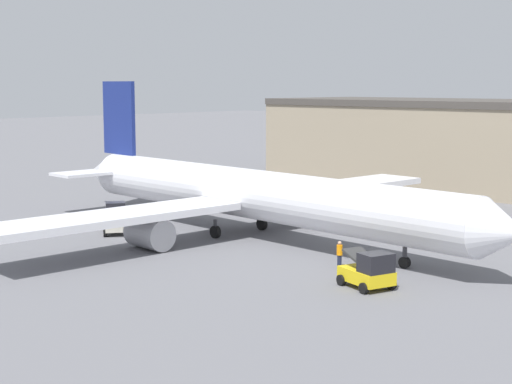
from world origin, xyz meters
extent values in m
plane|color=slate|center=(0.00, 0.00, 0.00)|extent=(400.00, 400.00, 0.00)
cylinder|color=white|center=(0.00, 0.00, 3.17)|extent=(36.99, 5.29, 3.61)
cone|color=white|center=(19.85, -0.91, 3.17)|extent=(3.05, 3.66, 3.54)
cone|color=white|center=(-20.39, 0.94, 3.17)|extent=(4.12, 3.61, 3.43)
cube|color=white|center=(-1.34, 10.97, 2.54)|extent=(5.22, 18.37, 0.50)
cube|color=white|center=(-2.34, -10.80, 2.54)|extent=(5.22, 18.37, 0.50)
cylinder|color=#ADADB2|center=(-1.47, 8.25, 1.12)|extent=(3.27, 2.28, 2.14)
cylinder|color=#ADADB2|center=(-2.22, -8.08, 1.12)|extent=(3.27, 2.28, 2.14)
cube|color=navy|center=(-17.69, 0.81, 8.18)|extent=(4.50, 0.57, 6.41)
cube|color=white|center=(-17.51, 4.78, 3.54)|extent=(3.44, 4.47, 0.24)
cube|color=white|center=(-17.87, -3.15, 3.54)|extent=(3.44, 4.47, 0.24)
cylinder|color=#38383D|center=(13.26, -0.61, 0.69)|extent=(0.28, 0.28, 1.37)
cylinder|color=black|center=(13.26, -0.61, 0.35)|extent=(0.72, 0.38, 0.70)
cylinder|color=#38383D|center=(-1.95, -2.26, 0.69)|extent=(0.28, 0.28, 1.37)
cylinder|color=black|center=(-1.95, -2.26, 0.45)|extent=(0.92, 0.39, 0.90)
cylinder|color=#38383D|center=(-1.73, 2.43, 0.69)|extent=(0.28, 0.28, 1.37)
cylinder|color=black|center=(-1.73, 2.43, 0.45)|extent=(0.92, 0.39, 0.90)
cylinder|color=#1E2338|center=(10.38, -3.35, 0.40)|extent=(0.27, 0.27, 0.80)
cylinder|color=orange|center=(10.38, -3.35, 1.11)|extent=(0.36, 0.36, 0.63)
sphere|color=tan|center=(10.38, -3.35, 1.54)|extent=(0.23, 0.23, 0.23)
cube|color=beige|center=(-8.45, -6.42, 0.79)|extent=(3.16, 2.82, 0.90)
cube|color=black|center=(-7.80, -6.85, 1.88)|extent=(1.78, 1.83, 1.29)
cylinder|color=black|center=(-8.07, -7.60, 0.34)|extent=(0.72, 0.61, 0.68)
cylinder|color=black|center=(-7.21, -6.32, 0.34)|extent=(0.72, 0.61, 0.68)
cylinder|color=black|center=(-9.68, -6.52, 0.34)|extent=(0.72, 0.61, 0.68)
cylinder|color=black|center=(-8.82, -5.24, 0.34)|extent=(0.72, 0.61, 0.68)
cube|color=yellow|center=(14.34, -5.99, 0.67)|extent=(3.33, 2.61, 0.73)
cube|color=black|center=(15.12, -6.22, 1.56)|extent=(1.70, 1.98, 1.04)
cube|color=#333333|center=(13.83, -5.85, 1.64)|extent=(2.12, 1.76, 0.71)
cylinder|color=black|center=(15.06, -7.18, 0.31)|extent=(0.67, 0.44, 0.61)
cylinder|color=black|center=(15.58, -5.38, 0.31)|extent=(0.67, 0.44, 0.61)
cylinder|color=black|center=(13.09, -6.61, 0.31)|extent=(0.67, 0.44, 0.61)
cylinder|color=black|center=(13.61, -4.81, 0.31)|extent=(0.67, 0.44, 0.61)
camera|label=1|loc=(39.37, -40.43, 11.12)|focal=55.00mm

